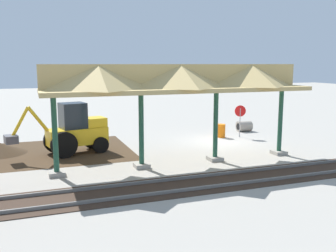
% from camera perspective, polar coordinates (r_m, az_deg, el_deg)
% --- Properties ---
extents(ground_plane, '(120.00, 120.00, 0.00)m').
position_cam_1_polar(ground_plane, '(24.15, 7.62, -2.36)').
color(ground_plane, '#9E998E').
extents(dirt_work_zone, '(10.10, 7.00, 0.01)m').
position_cam_1_polar(dirt_work_zone, '(22.07, -19.08, -3.92)').
color(dirt_work_zone, '#42301E').
rests_on(dirt_work_zone, ground).
extents(platform_canopy, '(12.94, 3.20, 4.90)m').
position_cam_1_polar(platform_canopy, '(18.06, 1.85, 7.08)').
color(platform_canopy, '#9E998E').
rests_on(platform_canopy, ground).
extents(rail_tracks, '(60.00, 2.58, 0.15)m').
position_cam_1_polar(rail_tracks, '(18.12, 18.53, -6.68)').
color(rail_tracks, slate).
rests_on(rail_tracks, ground).
extents(stop_sign, '(0.74, 0.23, 2.16)m').
position_cam_1_polar(stop_sign, '(25.66, 10.94, 1.75)').
color(stop_sign, gray).
rests_on(stop_sign, ground).
extents(backhoe, '(5.43, 2.32, 2.82)m').
position_cam_1_polar(backhoe, '(21.21, -14.09, -0.74)').
color(backhoe, yellow).
rests_on(backhoe, ground).
extents(dirt_mound, '(5.99, 5.99, 1.21)m').
position_cam_1_polar(dirt_mound, '(22.83, -24.26, -3.82)').
color(dirt_mound, '#42301E').
rests_on(dirt_mound, ground).
extents(concrete_pipe, '(1.04, 0.77, 0.76)m').
position_cam_1_polar(concrete_pipe, '(28.06, 11.53, -0.03)').
color(concrete_pipe, '#9E9384').
rests_on(concrete_pipe, ground).
extents(traffic_barrel, '(0.56, 0.56, 0.90)m').
position_cam_1_polar(traffic_barrel, '(25.49, 8.10, -0.72)').
color(traffic_barrel, orange).
rests_on(traffic_barrel, ground).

